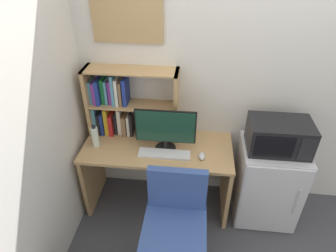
% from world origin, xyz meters
% --- Properties ---
extents(wall_back, '(6.40, 0.04, 2.60)m').
position_xyz_m(wall_back, '(0.40, 0.02, 1.30)').
color(wall_back, silver).
rests_on(wall_back, ground_plane).
extents(desk, '(1.35, 0.58, 0.73)m').
position_xyz_m(desk, '(-0.88, -0.29, 0.52)').
color(desk, tan).
rests_on(desk, ground_plane).
extents(hutch_bookshelf, '(0.82, 0.22, 0.66)m').
position_xyz_m(hutch_bookshelf, '(-1.24, -0.10, 1.04)').
color(hutch_bookshelf, tan).
rests_on(hutch_bookshelf, desk).
extents(monitor, '(0.52, 0.19, 0.40)m').
position_xyz_m(monitor, '(-0.80, -0.32, 0.95)').
color(monitor, black).
rests_on(monitor, desk).
extents(keyboard, '(0.45, 0.12, 0.02)m').
position_xyz_m(keyboard, '(-0.80, -0.40, 0.74)').
color(keyboard, silver).
rests_on(keyboard, desk).
extents(computer_mouse, '(0.06, 0.09, 0.04)m').
position_xyz_m(computer_mouse, '(-0.47, -0.41, 0.75)').
color(computer_mouse, silver).
rests_on(computer_mouse, desk).
extents(water_bottle, '(0.06, 0.06, 0.21)m').
position_xyz_m(water_bottle, '(-1.43, -0.33, 0.83)').
color(water_bottle, silver).
rests_on(water_bottle, desk).
extents(mini_fridge, '(0.55, 0.50, 0.80)m').
position_xyz_m(mini_fridge, '(0.15, -0.30, 0.40)').
color(mini_fridge, silver).
rests_on(mini_fridge, ground_plane).
extents(microwave, '(0.51, 0.34, 0.26)m').
position_xyz_m(microwave, '(0.15, -0.30, 0.94)').
color(microwave, black).
rests_on(microwave, mini_fridge).
extents(desk_chair, '(0.55, 0.55, 0.90)m').
position_xyz_m(desk_chair, '(-0.66, -0.93, 0.40)').
color(desk_chair, black).
rests_on(desk_chair, ground_plane).
extents(wall_corkboard, '(0.58, 0.02, 0.43)m').
position_xyz_m(wall_corkboard, '(-1.14, -0.01, 1.79)').
color(wall_corkboard, tan).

